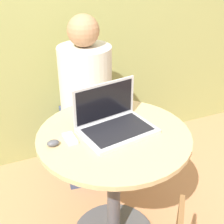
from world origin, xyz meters
TOP-DOWN VIEW (x-y plane):
  - round_table at (0.00, 0.00)m, footprint 0.80×0.80m
  - laptop at (0.01, 0.04)m, footprint 0.41×0.32m
  - cell_phone at (-0.22, 0.03)m, footprint 0.06×0.11m
  - computer_mouse at (-0.31, 0.02)m, footprint 0.06×0.04m
  - person_seated at (0.06, 0.66)m, footprint 0.41×0.57m

SIDE VIEW (x-z plane):
  - person_seated at x=0.06m, z-range -0.10..1.15m
  - round_table at x=0.00m, z-range 0.16..0.92m
  - cell_phone at x=-0.22m, z-range 0.77..0.78m
  - computer_mouse at x=-0.31m, z-range 0.77..0.80m
  - laptop at x=0.01m, z-range 0.70..0.93m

